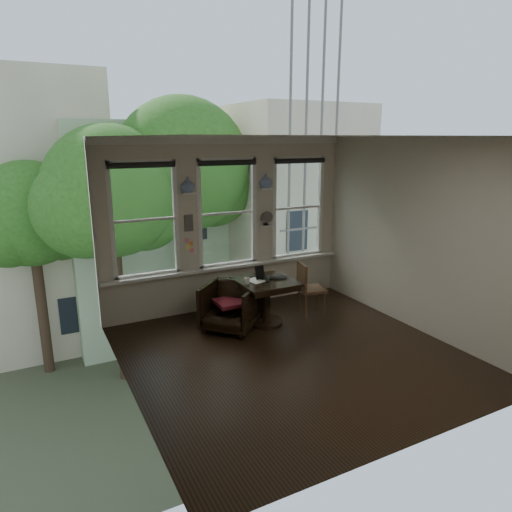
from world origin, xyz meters
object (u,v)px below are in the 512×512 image
table (266,302)px  mug (247,281)px  side_chair_right (312,289)px  armchair_left (230,307)px  laptop (277,279)px

table → mug: (-0.35, -0.03, 0.42)m
side_chair_right → mug: side_chair_right is taller
table → mug: 0.55m
table → armchair_left: size_ratio=1.09×
table → armchair_left: 0.61m
armchair_left → mug: size_ratio=7.85×
laptop → mug: size_ratio=3.36×
side_chair_right → laptop: bearing=106.8°
side_chair_right → laptop: 0.79m
table → side_chair_right: 0.91m
armchair_left → side_chair_right: bearing=44.6°
armchair_left → laptop: size_ratio=2.33×
side_chair_right → laptop: side_chair_right is taller
table → mug: size_ratio=8.52×
table → armchair_left: (-0.61, 0.07, 0.00)m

